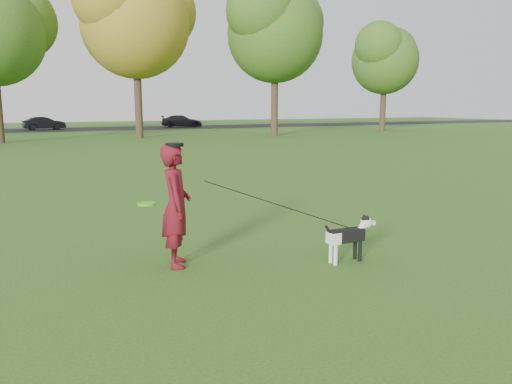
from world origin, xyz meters
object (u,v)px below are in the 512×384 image
man (176,206)px  car_right (182,121)px  car_mid (44,123)px  dog (350,234)px

man → car_right: man is taller
car_right → car_mid: bearing=104.1°
man → car_mid: man is taller
dog → car_mid: size_ratio=0.25×
car_right → dog: bearing=-179.7°
car_mid → man: bearing=170.4°
dog → car_right: size_ratio=0.22×
man → car_mid: bearing=15.4°
dog → man: bearing=159.2°
man → car_mid: 39.70m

